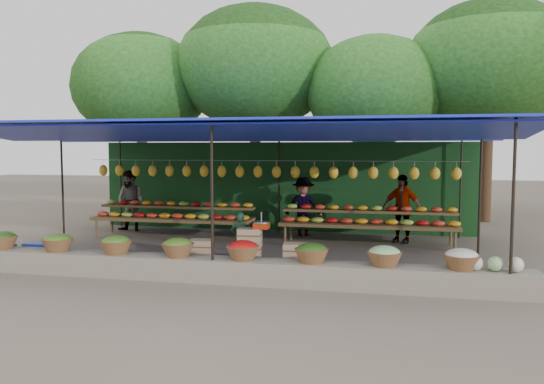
% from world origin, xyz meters
% --- Properties ---
extents(ground, '(60.00, 60.00, 0.00)m').
position_xyz_m(ground, '(0.00, 0.00, 0.00)').
color(ground, brown).
rests_on(ground, ground).
extents(stone_curb, '(10.60, 0.55, 0.40)m').
position_xyz_m(stone_curb, '(0.00, -2.75, 0.20)').
color(stone_curb, '#746B5D').
rests_on(stone_curb, ground).
extents(stall_canopy, '(10.80, 6.60, 2.82)m').
position_xyz_m(stall_canopy, '(-0.00, 0.07, 2.67)').
color(stall_canopy, black).
rests_on(stall_canopy, ground).
extents(produce_baskets, '(8.98, 0.58, 0.34)m').
position_xyz_m(produce_baskets, '(-0.10, -2.75, 0.56)').
color(produce_baskets, brown).
rests_on(produce_baskets, stone_curb).
extents(netting_backdrop, '(10.60, 0.06, 2.50)m').
position_xyz_m(netting_backdrop, '(0.00, 3.15, 1.25)').
color(netting_backdrop, '#1C4F21').
rests_on(netting_backdrop, ground).
extents(tree_row, '(16.51, 5.50, 7.12)m').
position_xyz_m(tree_row, '(0.50, 6.09, 4.70)').
color(tree_row, '#321D12').
rests_on(tree_row, ground).
extents(fruit_table_left, '(4.21, 0.95, 0.93)m').
position_xyz_m(fruit_table_left, '(-2.49, 1.35, 0.61)').
color(fruit_table_left, '#49381D').
rests_on(fruit_table_left, ground).
extents(fruit_table_right, '(4.21, 0.95, 0.93)m').
position_xyz_m(fruit_table_right, '(2.51, 1.35, 0.61)').
color(fruit_table_right, '#49381D').
rests_on(fruit_table_right, ground).
extents(crate_counter, '(2.38, 0.38, 0.77)m').
position_xyz_m(crate_counter, '(0.30, -1.60, 0.31)').
color(crate_counter, '#9F7B5B').
rests_on(crate_counter, ground).
extents(weighing_scale, '(0.30, 0.30, 0.32)m').
position_xyz_m(weighing_scale, '(0.56, -1.60, 0.85)').
color(weighing_scale, '#BE310F').
rests_on(weighing_scale, crate_counter).
extents(vendor_seated, '(0.41, 0.30, 1.04)m').
position_xyz_m(vendor_seated, '(0.05, -1.30, 0.52)').
color(vendor_seated, '#1B3C25').
rests_on(vendor_seated, ground).
extents(customer_left, '(0.92, 0.76, 1.71)m').
position_xyz_m(customer_left, '(-4.08, 2.10, 0.85)').
color(customer_left, slate).
rests_on(customer_left, ground).
extents(customer_mid, '(1.14, 0.87, 1.56)m').
position_xyz_m(customer_mid, '(0.77, 2.32, 0.78)').
color(customer_mid, slate).
rests_on(customer_mid, ground).
extents(customer_right, '(1.07, 0.72, 1.69)m').
position_xyz_m(customer_right, '(3.30, 1.87, 0.84)').
color(customer_right, slate).
rests_on(customer_right, ground).
extents(blue_crate_front, '(0.54, 0.45, 0.28)m').
position_xyz_m(blue_crate_front, '(-5.10, -1.76, 0.14)').
color(blue_crate_front, navy).
rests_on(blue_crate_front, ground).
extents(blue_crate_back, '(0.48, 0.35, 0.28)m').
position_xyz_m(blue_crate_back, '(-4.49, -1.48, 0.14)').
color(blue_crate_back, navy).
rests_on(blue_crate_back, ground).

